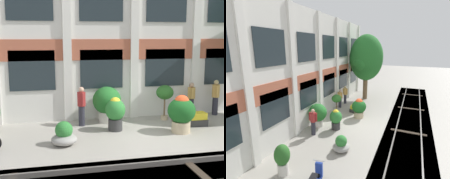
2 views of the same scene
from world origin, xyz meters
TOP-DOWN VIEW (x-y plane):
  - ground_plane at (0.00, 0.00)m, footprint 80.00×80.00m
  - apartment_facade at (-0.00, 3.25)m, footprint 18.12×0.64m
  - rail_tracks at (-0.00, -3.15)m, footprint 25.76×2.80m
  - potted_plant_stone_basin at (-1.28, 1.18)m, footprint 0.79×0.79m
  - potted_plant_wide_bowl at (-3.36, -0.07)m, footprint 0.88×0.88m
  - potted_plant_square_trough at (2.21, 1.12)m, footprint 0.81×0.56m
  - potted_plant_low_pan at (1.20, 2.25)m, footprint 0.76×0.76m
  - potted_plant_fluted_column at (1.15, 0.39)m, footprint 1.06×1.06m
  - potted_plant_glazed_jar at (-1.36, 2.46)m, footprint 1.23×1.23m
  - resident_by_doorway at (-2.49, 2.11)m, footprint 0.34×0.53m
  - resident_watching_tracks at (3.87, 2.57)m, footprint 0.34×0.51m
  - resident_near_plants at (2.63, 2.56)m, footprint 0.34×0.51m

SIDE VIEW (x-z plane):
  - rail_tracks at x=0.00m, z-range -0.35..0.08m
  - ground_plane at x=0.00m, z-range 0.00..0.00m
  - potted_plant_square_trough at x=2.21m, z-range -0.01..0.54m
  - potted_plant_wide_bowl at x=-3.36m, z-range -0.08..0.75m
  - potted_plant_stone_basin at x=-1.28m, z-range 0.08..1.41m
  - potted_plant_fluted_column at x=1.15m, z-range 0.07..1.55m
  - resident_near_plants at x=2.63m, z-range 0.05..1.63m
  - potted_plant_glazed_jar at x=-1.36m, z-range 0.10..1.64m
  - resident_by_doorway at x=-2.49m, z-range 0.06..1.69m
  - resident_watching_tracks at x=3.87m, z-range 0.06..1.72m
  - potted_plant_low_pan at x=1.20m, z-range 0.40..1.96m
  - apartment_facade at x=0.00m, z-range -0.01..7.45m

